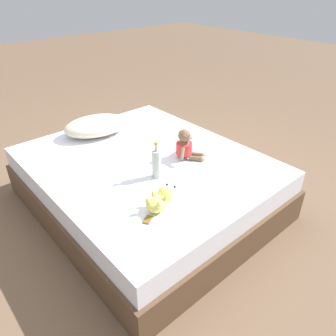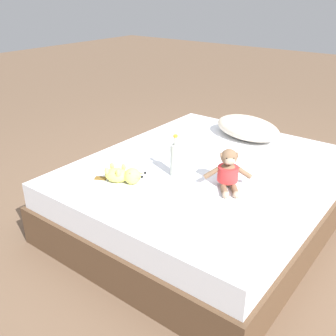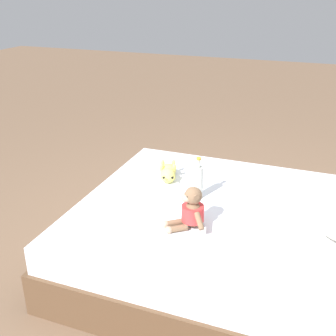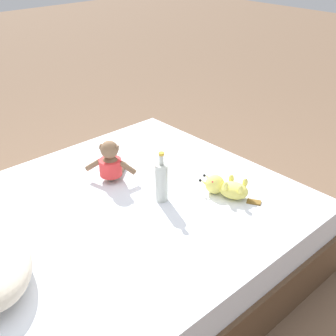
% 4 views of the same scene
% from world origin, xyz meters
% --- Properties ---
extents(ground_plane, '(16.00, 16.00, 0.00)m').
position_xyz_m(ground_plane, '(0.00, 0.00, 0.00)').
color(ground_plane, brown).
extents(bed, '(1.54, 1.85, 0.42)m').
position_xyz_m(bed, '(0.00, 0.00, 0.21)').
color(bed, brown).
rests_on(bed, ground_plane).
extents(pillow, '(0.62, 0.47, 0.16)m').
position_xyz_m(pillow, '(-0.04, 0.64, 0.50)').
color(pillow, beige).
rests_on(pillow, bed).
extents(plush_monkey, '(0.26, 0.25, 0.24)m').
position_xyz_m(plush_monkey, '(0.25, -0.18, 0.51)').
color(plush_monkey, brown).
rests_on(plush_monkey, bed).
extents(plush_yellow_creature, '(0.32, 0.18, 0.10)m').
position_xyz_m(plush_yellow_creature, '(-0.28, -0.51, 0.47)').
color(plush_yellow_creature, '#EAE066').
rests_on(plush_yellow_creature, bed).
extents(glass_bottle, '(0.06, 0.06, 0.27)m').
position_xyz_m(glass_bottle, '(-0.09, -0.24, 0.53)').
color(glass_bottle, '#B7BCB2').
rests_on(glass_bottle, bed).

